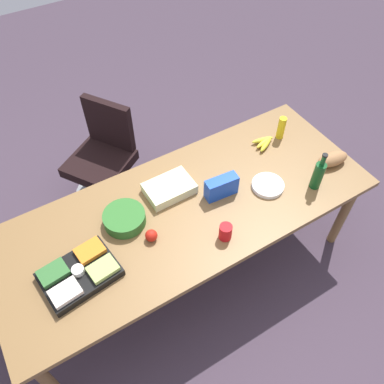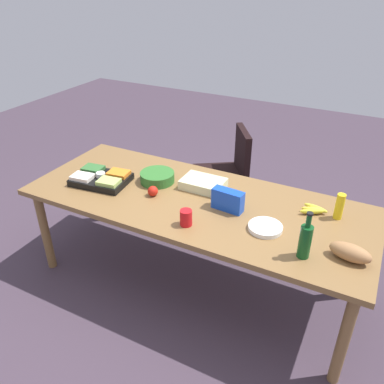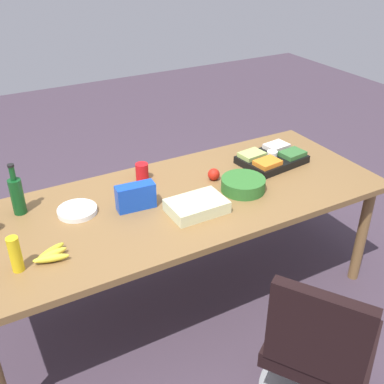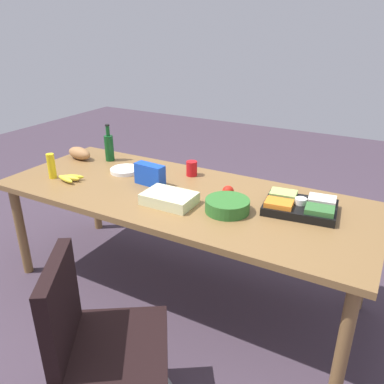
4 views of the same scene
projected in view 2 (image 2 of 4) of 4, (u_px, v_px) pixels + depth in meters
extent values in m
plane|color=#433542|center=(195.00, 279.00, 3.23)|extent=(10.00, 10.00, 0.00)
cube|color=brown|center=(196.00, 201.00, 2.85)|extent=(2.52, 1.00, 0.04)
cylinder|color=brown|center=(361.00, 258.00, 2.89)|extent=(0.07, 0.07, 0.73)
cylinder|color=brown|center=(108.00, 187.00, 3.82)|extent=(0.07, 0.07, 0.73)
cylinder|color=brown|center=(344.00, 339.00, 2.26)|extent=(0.07, 0.07, 0.73)
cylinder|color=brown|center=(45.00, 231.00, 3.19)|extent=(0.07, 0.07, 0.73)
cylinder|color=gray|center=(218.00, 210.00, 4.10)|extent=(0.56, 0.56, 0.05)
cylinder|color=gray|center=(219.00, 193.00, 3.99)|extent=(0.06, 0.06, 0.37)
cube|color=black|center=(219.00, 177.00, 3.90)|extent=(0.66, 0.66, 0.09)
cube|color=black|center=(243.00, 152.00, 3.79)|extent=(0.29, 0.39, 0.44)
sphere|color=red|center=(153.00, 191.00, 2.87)|extent=(0.09, 0.09, 0.08)
cylinder|color=white|center=(265.00, 228.00, 2.50)|extent=(0.27, 0.27, 0.03)
cylinder|color=yellow|center=(339.00, 206.00, 2.58)|extent=(0.07, 0.07, 0.18)
ellipsoid|color=yellow|center=(316.00, 208.00, 2.69)|extent=(0.17, 0.07, 0.04)
ellipsoid|color=yellow|center=(314.00, 210.00, 2.67)|extent=(0.17, 0.07, 0.04)
ellipsoid|color=yellow|center=(312.00, 211.00, 2.65)|extent=(0.17, 0.11, 0.04)
cube|color=beige|center=(203.00, 184.00, 2.97)|extent=(0.32, 0.22, 0.07)
cube|color=blue|center=(228.00, 200.00, 2.68)|extent=(0.23, 0.10, 0.15)
cylinder|color=red|center=(186.00, 218.00, 2.53)|extent=(0.09, 0.09, 0.11)
ellipsoid|color=#A47145|center=(350.00, 252.00, 2.23)|extent=(0.25, 0.14, 0.10)
cylinder|color=#2E6B29|center=(157.00, 177.00, 3.05)|extent=(0.33, 0.33, 0.08)
cylinder|color=#10481D|center=(305.00, 242.00, 2.23)|extent=(0.09, 0.09, 0.21)
cylinder|color=#10481D|center=(309.00, 221.00, 2.15)|extent=(0.04, 0.04, 0.08)
cylinder|color=black|center=(310.00, 214.00, 2.13)|extent=(0.04, 0.04, 0.01)
cube|color=black|center=(101.00, 180.00, 3.05)|extent=(0.45, 0.35, 0.05)
cube|color=orange|center=(119.00, 173.00, 3.05)|extent=(0.17, 0.14, 0.03)
cube|color=#336831|center=(93.00, 169.00, 3.12)|extent=(0.17, 0.14, 0.03)
cube|color=#A3BE62|center=(109.00, 182.00, 2.93)|extent=(0.17, 0.14, 0.03)
cube|color=silver|center=(82.00, 177.00, 3.00)|extent=(0.17, 0.14, 0.03)
cylinder|color=white|center=(101.00, 175.00, 3.02)|extent=(0.08, 0.08, 0.04)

